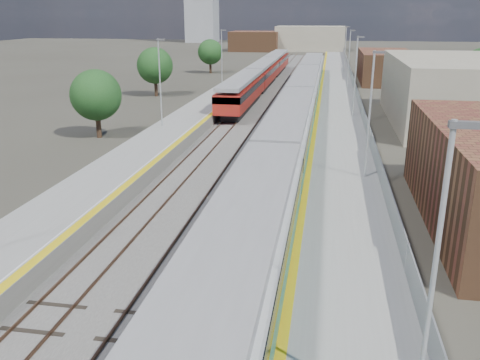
# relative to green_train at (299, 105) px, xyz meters

# --- Properties ---
(ground) EXTENTS (320.00, 320.00, 0.00)m
(ground) POSITION_rel_green_train_xyz_m (-1.50, 11.27, -2.41)
(ground) COLOR #47443A
(ground) RESTS_ON ground
(ballast_bed) EXTENTS (10.50, 155.00, 0.06)m
(ballast_bed) POSITION_rel_green_train_xyz_m (-3.75, 13.77, -2.38)
(ballast_bed) COLOR #565451
(ballast_bed) RESTS_ON ground
(tracks) EXTENTS (8.96, 160.00, 0.17)m
(tracks) POSITION_rel_green_train_xyz_m (-3.15, 15.44, -2.30)
(tracks) COLOR #4C3323
(tracks) RESTS_ON ground
(platform_right) EXTENTS (4.70, 155.00, 8.52)m
(platform_right) POSITION_rel_green_train_xyz_m (3.78, 13.76, -1.87)
(platform_right) COLOR slate
(platform_right) RESTS_ON ground
(platform_left) EXTENTS (4.30, 155.00, 8.52)m
(platform_left) POSITION_rel_green_train_xyz_m (-10.55, 13.76, -1.89)
(platform_left) COLOR slate
(platform_left) RESTS_ON ground
(buildings) EXTENTS (72.00, 185.50, 40.00)m
(buildings) POSITION_rel_green_train_xyz_m (-19.62, 99.87, 8.30)
(buildings) COLOR brown
(buildings) RESTS_ON ground
(green_train) EXTENTS (3.11, 86.32, 3.42)m
(green_train) POSITION_rel_green_train_xyz_m (0.00, 0.00, 0.00)
(green_train) COLOR black
(green_train) RESTS_ON ground
(red_train) EXTENTS (2.81, 57.04, 3.55)m
(red_train) POSITION_rel_green_train_xyz_m (-7.00, 29.19, -0.31)
(red_train) COLOR black
(red_train) RESTS_ON ground
(tree_a) EXTENTS (4.42, 4.42, 5.98)m
(tree_a) POSITION_rel_green_train_xyz_m (-17.22, -5.76, 1.36)
(tree_a) COLOR #382619
(tree_a) RESTS_ON ground
(tree_b) EXTENTS (4.70, 4.70, 6.38)m
(tree_b) POSITION_rel_green_train_xyz_m (-19.98, 17.94, 1.60)
(tree_b) COLOR #382619
(tree_b) RESTS_ON ground
(tree_c) EXTENTS (4.52, 4.52, 6.12)m
(tree_c) POSITION_rel_green_train_xyz_m (-19.02, 45.95, 1.44)
(tree_c) COLOR #382619
(tree_c) RESTS_ON ground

